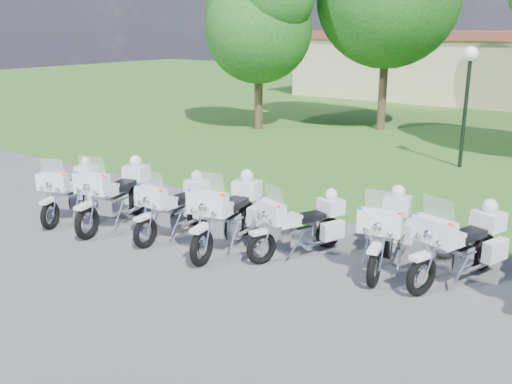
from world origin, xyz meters
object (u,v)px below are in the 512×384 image
Objects in this scene: motorcycle_1 at (117,193)px; motorcycle_4 at (302,224)px; motorcycle_2 at (176,205)px; motorcycle_5 at (388,230)px; motorcycle_3 at (229,212)px; motorcycle_6 at (461,243)px; motorcycle_0 at (72,189)px; lamp_post at (469,76)px.

motorcycle_4 is (4.38, 0.86, -0.09)m from motorcycle_1.
motorcycle_5 is at bearing -168.48° from motorcycle_2.
motorcycle_3 reaches higher than motorcycle_6.
motorcycle_1 is 1.60m from motorcycle_2.
lamp_post reaches higher than motorcycle_0.
motorcycle_4 is at bearing 5.76° from motorcycle_5.
motorcycle_1 reaches higher than motorcycle_5.
motorcycle_6 is 0.63× the size of lamp_post.
motorcycle_4 is at bearing 29.86° from motorcycle_6.
motorcycle_1 is 0.68× the size of lamp_post.
lamp_post reaches higher than motorcycle_5.
motorcycle_0 is at bearing -1.76° from motorcycle_3.
lamp_post is (0.39, 9.24, 2.24)m from motorcycle_4.
motorcycle_4 is at bearing -92.40° from lamp_post.
lamp_post is at bearing -110.22° from motorcycle_3.
motorcycle_1 is 0.98× the size of motorcycle_3.
motorcycle_5 is 1.03× the size of motorcycle_6.
motorcycle_0 is 5.79m from motorcycle_4.
motorcycle_4 is (5.68, 1.09, -0.01)m from motorcycle_0.
motorcycle_1 is 7.42m from motorcycle_6.
lamp_post is at bearing -110.15° from motorcycle_2.
motorcycle_3 reaches higher than motorcycle_0.
motorcycle_3 reaches higher than motorcycle_5.
lamp_post is at bearing -142.46° from motorcycle_0.
motorcycle_6 is (5.70, 1.16, 0.05)m from motorcycle_2.
motorcycle_1 is (1.30, 0.24, 0.08)m from motorcycle_0.
motorcycle_5 reaches higher than motorcycle_0.
motorcycle_4 is 9.51m from lamp_post.
motorcycle_4 is 0.56× the size of lamp_post.
motorcycle_5 is at bearing 22.86° from motorcycle_6.
motorcycle_0 is 0.84× the size of motorcycle_3.
motorcycle_0 is at bearing 33.83° from motorcycle_4.
lamp_post reaches higher than motorcycle_4.
motorcycle_3 reaches higher than motorcycle_1.
motorcycle_5 is at bearing -140.35° from motorcycle_4.
lamp_post is (6.07, 10.33, 2.23)m from motorcycle_0.
motorcycle_0 is 7.43m from motorcycle_5.
motorcycle_1 is 6.11m from motorcycle_5.
motorcycle_0 is at bearing -120.45° from lamp_post.
motorcycle_2 is 1.09× the size of motorcycle_4.
motorcycle_4 is 0.86× the size of motorcycle_5.
motorcycle_0 is 0.85× the size of motorcycle_1.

